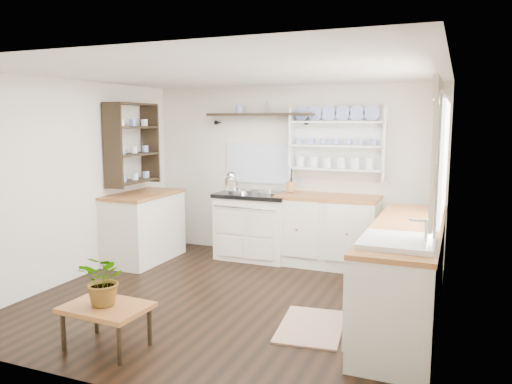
# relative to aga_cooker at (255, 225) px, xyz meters

# --- Properties ---
(floor) EXTENTS (4.00, 3.80, 0.01)m
(floor) POSITION_rel_aga_cooker_xyz_m (0.40, -1.57, -0.45)
(floor) COLOR black
(floor) RESTS_ON ground
(wall_back) EXTENTS (4.00, 0.02, 2.30)m
(wall_back) POSITION_rel_aga_cooker_xyz_m (0.40, 0.33, 0.70)
(wall_back) COLOR beige
(wall_back) RESTS_ON ground
(wall_right) EXTENTS (0.02, 3.80, 2.30)m
(wall_right) POSITION_rel_aga_cooker_xyz_m (2.40, -1.57, 0.70)
(wall_right) COLOR beige
(wall_right) RESTS_ON ground
(wall_left) EXTENTS (0.02, 3.80, 2.30)m
(wall_left) POSITION_rel_aga_cooker_xyz_m (-1.60, -1.57, 0.70)
(wall_left) COLOR beige
(wall_left) RESTS_ON ground
(ceiling) EXTENTS (4.00, 3.80, 0.01)m
(ceiling) POSITION_rel_aga_cooker_xyz_m (0.40, -1.57, 1.85)
(ceiling) COLOR white
(ceiling) RESTS_ON wall_back
(window) EXTENTS (0.08, 1.55, 1.22)m
(window) POSITION_rel_aga_cooker_xyz_m (2.35, -1.42, 1.11)
(window) COLOR white
(window) RESTS_ON wall_right
(aga_cooker) EXTENTS (0.99, 0.69, 0.91)m
(aga_cooker) POSITION_rel_aga_cooker_xyz_m (0.00, 0.00, 0.00)
(aga_cooker) COLOR white
(aga_cooker) RESTS_ON floor
(back_cabinets) EXTENTS (1.27, 0.63, 0.90)m
(back_cabinets) POSITION_rel_aga_cooker_xyz_m (1.00, 0.03, 0.01)
(back_cabinets) COLOR beige
(back_cabinets) RESTS_ON floor
(right_cabinets) EXTENTS (0.62, 2.43, 0.90)m
(right_cabinets) POSITION_rel_aga_cooker_xyz_m (2.10, -1.47, 0.01)
(right_cabinets) COLOR beige
(right_cabinets) RESTS_ON floor
(belfast_sink) EXTENTS (0.55, 0.60, 0.45)m
(belfast_sink) POSITION_rel_aga_cooker_xyz_m (2.10, -2.22, 0.35)
(belfast_sink) COLOR white
(belfast_sink) RESTS_ON right_cabinets
(left_cabinets) EXTENTS (0.62, 1.13, 0.90)m
(left_cabinets) POSITION_rel_aga_cooker_xyz_m (-1.30, -0.67, 0.01)
(left_cabinets) COLOR beige
(left_cabinets) RESTS_ON floor
(plate_rack) EXTENTS (1.20, 0.22, 0.90)m
(plate_rack) POSITION_rel_aga_cooker_xyz_m (1.05, 0.29, 1.11)
(plate_rack) COLOR white
(plate_rack) RESTS_ON wall_back
(high_shelf) EXTENTS (1.50, 0.29, 0.16)m
(high_shelf) POSITION_rel_aga_cooker_xyz_m (-0.00, 0.21, 1.46)
(high_shelf) COLOR black
(high_shelf) RESTS_ON wall_back
(left_shelving) EXTENTS (0.28, 0.80, 1.05)m
(left_shelving) POSITION_rel_aga_cooker_xyz_m (-1.44, -0.67, 1.10)
(left_shelving) COLOR black
(left_shelving) RESTS_ON wall_left
(kettle) EXTENTS (0.19, 0.19, 0.23)m
(kettle) POSITION_rel_aga_cooker_xyz_m (-0.28, -0.12, 0.60)
(kettle) COLOR silver
(kettle) RESTS_ON aga_cooker
(utensil_crock) EXTENTS (0.11, 0.11, 0.13)m
(utensil_crock) POSITION_rel_aga_cooker_xyz_m (0.46, 0.11, 0.53)
(utensil_crock) COLOR #AD7A3F
(utensil_crock) RESTS_ON back_cabinets
(center_table) EXTENTS (0.69, 0.50, 0.36)m
(center_table) POSITION_rel_aga_cooker_xyz_m (-0.07, -2.97, -0.13)
(center_table) COLOR brown
(center_table) RESTS_ON floor
(potted_plant) EXTENTS (0.39, 0.34, 0.43)m
(potted_plant) POSITION_rel_aga_cooker_xyz_m (-0.07, -2.97, 0.12)
(potted_plant) COLOR #3F7233
(potted_plant) RESTS_ON center_table
(floor_rug) EXTENTS (0.65, 0.91, 0.02)m
(floor_rug) POSITION_rel_aga_cooker_xyz_m (1.35, -1.95, -0.44)
(floor_rug) COLOR brown
(floor_rug) RESTS_ON floor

